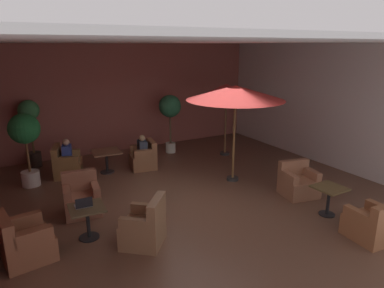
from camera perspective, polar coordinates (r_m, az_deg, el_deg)
ground_plane at (r=8.71m, az=1.53°, el=-8.21°), size 9.08×9.42×0.02m
wall_back_brick at (r=12.32m, az=-9.68°, el=7.50°), size 9.08×0.08×3.60m
wall_right_plain at (r=11.11m, az=22.09°, el=5.67°), size 0.08×9.42×3.60m
ceiling_slab at (r=7.95m, az=1.73°, el=16.46°), size 9.08×9.42×0.06m
cafe_table_front_left at (r=6.95m, az=-16.71°, el=-11.07°), size 0.67×0.67×0.64m
armchair_front_left_north at (r=8.02m, az=-17.55°, el=-8.53°), size 0.81×0.79×0.90m
armchair_front_left_east at (r=6.77m, az=-25.70°, el=-14.25°), size 0.90×0.92×0.87m
armchair_front_left_south at (r=6.61m, az=-7.70°, el=-13.35°), size 1.01×1.01×0.92m
cafe_table_front_right at (r=8.06m, az=21.47°, el=-7.63°), size 0.63×0.63×0.64m
armchair_front_right_north at (r=7.50m, az=27.37°, el=-11.62°), size 0.78×0.84×0.82m
armchair_front_right_east at (r=8.91m, az=16.96°, el=-6.12°), size 0.91×0.86×0.82m
cafe_table_mid_center at (r=10.24m, az=-13.81°, el=-1.88°), size 0.82×0.82×0.64m
armchair_mid_center_north at (r=10.37m, az=-19.80°, el=-3.21°), size 0.91×0.98×0.87m
armchair_mid_center_east at (r=10.47m, az=-7.83°, el=-2.25°), size 0.81×0.82×0.83m
patio_umbrella_tall_red at (r=9.03m, az=7.11°, el=8.24°), size 2.53×2.53×2.56m
patio_umbrella_center_beige at (r=11.33m, az=5.62°, el=8.56°), size 1.93×1.93×2.35m
potted_tree_left_corner at (r=11.65m, az=-3.61°, el=5.59°), size 0.74×0.74×1.96m
potted_tree_mid_left at (r=9.72m, az=-25.58°, el=1.12°), size 0.77×0.77×1.91m
potted_tree_mid_right at (r=11.28m, az=-24.91°, el=3.22°), size 0.60×0.60×2.02m
patron_blue_shirt at (r=10.35m, az=-8.11°, el=-0.39°), size 0.29×0.42×0.59m
patron_by_window at (r=10.25m, az=-19.76°, el=-1.17°), size 0.32×0.40×0.64m
iced_drink_cup at (r=6.98m, az=-17.24°, el=-8.97°), size 0.08×0.08×0.11m
open_laptop at (r=6.88m, az=-17.27°, el=-9.37°), size 0.32×0.24×0.20m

